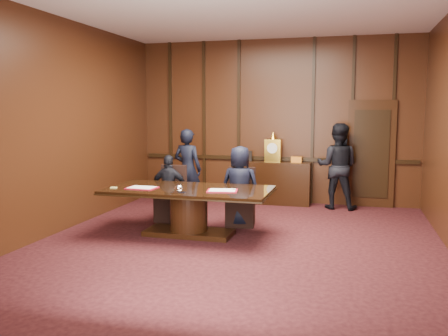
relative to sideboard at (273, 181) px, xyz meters
name	(u,v)px	position (x,y,z in m)	size (l,w,h in m)	color
room	(244,129)	(0.07, -3.12, 1.24)	(7.00, 7.04, 3.50)	black
sideboard	(273,181)	(0.00, 0.00, 0.00)	(1.60, 0.45, 1.54)	black
conference_table	(189,204)	(-0.87, -2.92, 0.02)	(2.62, 1.32, 0.76)	black
folder_left	(142,188)	(-1.60, -3.10, 0.28)	(0.47, 0.35, 0.02)	#B51028
folder_right	(222,190)	(-0.29, -3.02, 0.28)	(0.51, 0.41, 0.02)	#B51028
inkstand	(179,189)	(-0.87, -3.37, 0.33)	(0.20, 0.14, 0.12)	white
notepad	(114,188)	(-2.04, -3.20, 0.28)	(0.10, 0.07, 0.01)	#E3D16F
chair_left	(171,204)	(-1.53, -2.04, -0.19)	(0.50, 0.50, 0.99)	black
chair_right	(241,208)	(-0.23, -2.04, -0.19)	(0.54, 0.54, 0.99)	black
signatory_left	(169,188)	(-1.52, -2.12, 0.12)	(0.70, 0.29, 1.20)	black
signatory_right	(240,186)	(-0.22, -2.12, 0.21)	(0.68, 0.44, 1.39)	black
witness_left	(188,169)	(-1.57, -1.01, 0.33)	(0.59, 0.39, 1.63)	black
witness_right	(337,166)	(1.34, -0.16, 0.38)	(0.84, 0.66, 1.74)	black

